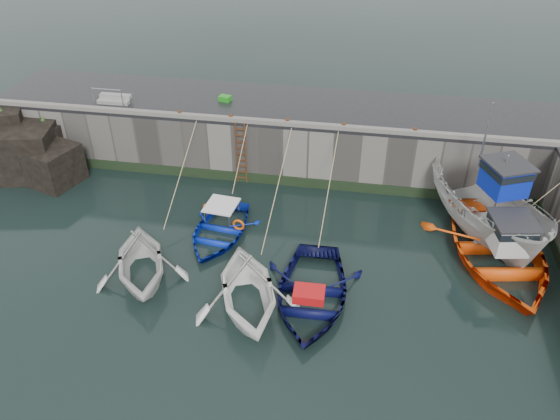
% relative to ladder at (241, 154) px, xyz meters
% --- Properties ---
extents(ground, '(120.00, 120.00, 0.00)m').
position_rel_ladder_xyz_m(ground, '(2.00, -9.91, -1.59)').
color(ground, black).
rests_on(ground, ground).
extents(quay_back, '(30.00, 5.00, 3.00)m').
position_rel_ladder_xyz_m(quay_back, '(2.00, 2.59, -0.09)').
color(quay_back, slate).
rests_on(quay_back, ground).
extents(road_back, '(30.00, 5.00, 0.16)m').
position_rel_ladder_xyz_m(road_back, '(2.00, 2.59, 1.49)').
color(road_back, black).
rests_on(road_back, quay_back).
extents(kerb_back, '(30.00, 0.30, 0.20)m').
position_rel_ladder_xyz_m(kerb_back, '(2.00, 0.24, 1.67)').
color(kerb_back, slate).
rests_on(kerb_back, road_back).
extents(algae_back, '(30.00, 0.08, 0.50)m').
position_rel_ladder_xyz_m(algae_back, '(2.00, 0.05, -1.34)').
color(algae_back, black).
rests_on(algae_back, ground).
extents(rock_outcrop, '(5.85, 4.24, 3.41)m').
position_rel_ladder_xyz_m(rock_outcrop, '(-10.92, -0.80, -0.33)').
color(rock_outcrop, black).
rests_on(rock_outcrop, ground).
extents(ladder, '(0.51, 0.08, 3.20)m').
position_rel_ladder_xyz_m(ladder, '(0.00, 0.00, 0.00)').
color(ladder, '#3F1E0F').
rests_on(ladder, ground).
extents(boat_near_white, '(5.31, 5.62, 2.35)m').
position_rel_ladder_xyz_m(boat_near_white, '(-2.22, -7.61, -1.59)').
color(boat_near_white, silver).
rests_on(boat_near_white, ground).
extents(boat_near_white_rope, '(0.04, 5.81, 3.10)m').
position_rel_ladder_xyz_m(boat_near_white_rope, '(-2.22, -2.51, -1.59)').
color(boat_near_white_rope, tan).
rests_on(boat_near_white_rope, ground).
extents(boat_near_blue, '(3.67, 4.82, 0.93)m').
position_rel_ladder_xyz_m(boat_near_blue, '(-0.02, -4.42, -1.59)').
color(boat_near_blue, '#0B26B3').
rests_on(boat_near_blue, ground).
extents(boat_near_blue_rope, '(0.04, 3.28, 3.10)m').
position_rel_ladder_xyz_m(boat_near_blue_rope, '(-0.02, -0.92, -1.59)').
color(boat_near_blue_rope, tan).
rests_on(boat_near_blue_rope, ground).
extents(boat_near_blacktrim, '(5.61, 6.00, 2.55)m').
position_rel_ladder_xyz_m(boat_near_blacktrim, '(2.18, -8.55, -1.59)').
color(boat_near_blacktrim, white).
rests_on(boat_near_blacktrim, ground).
extents(boat_near_blacktrim_rope, '(0.04, 6.67, 3.10)m').
position_rel_ladder_xyz_m(boat_near_blacktrim_rope, '(2.18, -2.98, -1.59)').
color(boat_near_blacktrim_rope, tan).
rests_on(boat_near_blacktrim_rope, ground).
extents(boat_near_navy, '(4.05, 5.59, 1.14)m').
position_rel_ladder_xyz_m(boat_near_navy, '(4.38, -7.72, -1.59)').
color(boat_near_navy, '#090B39').
rests_on(boat_near_navy, ground).
extents(boat_near_navy_rope, '(0.04, 5.91, 3.10)m').
position_rel_ladder_xyz_m(boat_near_navy_rope, '(4.38, -2.57, -1.59)').
color(boat_near_navy_rope, tan).
rests_on(boat_near_navy_rope, ground).
extents(boat_far_white, '(5.60, 8.03, 5.91)m').
position_rel_ladder_xyz_m(boat_far_white, '(11.15, -2.44, -0.38)').
color(boat_far_white, silver).
rests_on(boat_far_white, ground).
extents(boat_far_orange, '(6.42, 8.10, 4.51)m').
position_rel_ladder_xyz_m(boat_far_orange, '(11.51, -4.18, -1.10)').
color(boat_far_orange, '#FF500D').
rests_on(boat_far_orange, ground).
extents(fish_crate, '(0.67, 0.56, 0.26)m').
position_rel_ladder_xyz_m(fish_crate, '(-1.33, 2.48, 1.70)').
color(fish_crate, '#1F921A').
rests_on(fish_crate, road_back).
extents(railing, '(1.60, 1.05, 1.00)m').
position_rel_ladder_xyz_m(railing, '(-6.75, 1.33, 1.77)').
color(railing, '#A5A8AD').
rests_on(railing, road_back).
extents(bollard_a, '(0.18, 0.18, 0.28)m').
position_rel_ladder_xyz_m(bollard_a, '(-3.00, 0.34, 1.71)').
color(bollard_a, '#3F1E0F').
rests_on(bollard_a, road_back).
extents(bollard_b, '(0.18, 0.18, 0.28)m').
position_rel_ladder_xyz_m(bollard_b, '(-0.50, 0.34, 1.71)').
color(bollard_b, '#3F1E0F').
rests_on(bollard_b, road_back).
extents(bollard_c, '(0.18, 0.18, 0.28)m').
position_rel_ladder_xyz_m(bollard_c, '(2.20, 0.34, 1.71)').
color(bollard_c, '#3F1E0F').
rests_on(bollard_c, road_back).
extents(bollard_d, '(0.18, 0.18, 0.28)m').
position_rel_ladder_xyz_m(bollard_d, '(4.80, 0.34, 1.71)').
color(bollard_d, '#3F1E0F').
rests_on(bollard_d, road_back).
extents(bollard_e, '(0.18, 0.18, 0.28)m').
position_rel_ladder_xyz_m(bollard_e, '(8.00, 0.34, 1.71)').
color(bollard_e, '#3F1E0F').
rests_on(bollard_e, road_back).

